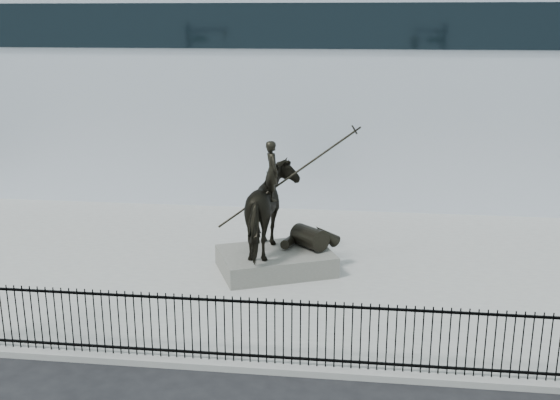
# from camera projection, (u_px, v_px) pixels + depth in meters

# --- Properties ---
(ground) EXTENTS (120.00, 120.00, 0.00)m
(ground) POSITION_uv_depth(u_px,v_px,m) (214.00, 399.00, 12.98)
(ground) COLOR black
(ground) RESTS_ON ground
(plaza) EXTENTS (30.00, 12.00, 0.15)m
(plaza) POSITION_uv_depth(u_px,v_px,m) (265.00, 267.00, 19.65)
(plaza) COLOR gray
(plaza) RESTS_ON ground
(building) EXTENTS (44.00, 14.00, 9.00)m
(building) POSITION_uv_depth(u_px,v_px,m) (304.00, 79.00, 30.89)
(building) COLOR silver
(building) RESTS_ON ground
(picket_fence) EXTENTS (22.10, 0.10, 1.50)m
(picket_fence) POSITION_uv_depth(u_px,v_px,m) (226.00, 329.00, 13.93)
(picket_fence) COLOR black
(picket_fence) RESTS_ON plaza
(statue_plinth) EXTENTS (3.76, 3.25, 0.59)m
(statue_plinth) POSITION_uv_depth(u_px,v_px,m) (276.00, 261.00, 19.07)
(statue_plinth) COLOR #595751
(statue_plinth) RESTS_ON plaza
(equestrian_statue) EXTENTS (3.74, 3.14, 3.43)m
(equestrian_statue) POSITION_uv_depth(u_px,v_px,m) (278.00, 210.00, 18.67)
(equestrian_statue) COLOR black
(equestrian_statue) RESTS_ON statue_plinth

